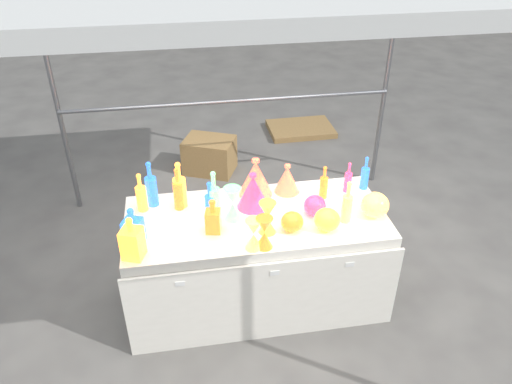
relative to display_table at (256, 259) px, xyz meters
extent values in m
plane|color=slate|center=(0.00, 0.01, -0.37)|extent=(80.00, 80.00, 0.00)
cylinder|color=gray|center=(-1.50, 1.51, 0.83)|extent=(0.04, 0.04, 2.40)
cylinder|color=gray|center=(1.50, 1.51, 0.83)|extent=(0.04, 0.04, 2.40)
cylinder|color=gray|center=(0.00, 1.48, 0.63)|extent=(3.00, 0.04, 0.04)
cube|color=white|center=(0.00, 0.01, 0.00)|extent=(1.80, 0.80, 0.75)
cube|color=white|center=(0.00, -0.41, -0.04)|extent=(1.84, 0.02, 0.68)
cube|color=white|center=(-0.55, -0.42, 0.23)|extent=(0.06, 0.00, 0.03)
cube|color=white|center=(0.05, -0.42, 0.23)|extent=(0.06, 0.00, 0.03)
cube|color=white|center=(0.55, -0.42, 0.23)|extent=(0.06, 0.00, 0.03)
cube|color=#9E7847|center=(-0.18, 1.99, -0.19)|extent=(0.62, 0.55, 0.38)
cube|color=#9E7847|center=(1.03, 2.78, -0.34)|extent=(0.80, 0.58, 0.07)
camera|label=1|loc=(-0.46, -2.76, 2.38)|focal=35.00mm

